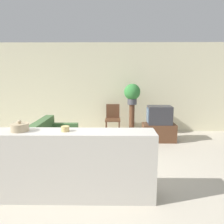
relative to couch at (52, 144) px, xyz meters
name	(u,v)px	position (x,y,z in m)	size (l,w,h in m)	color
ground_plane	(72,184)	(0.65, -1.22, -0.28)	(14.00, 14.00, 0.00)	beige
wall_back	(92,88)	(0.65, 2.21, 1.07)	(9.00, 0.06, 2.70)	beige
couch	(52,144)	(0.00, 0.00, 0.00)	(0.80, 1.60, 0.77)	#476B3D
tv_stand	(159,132)	(2.53, 1.13, -0.05)	(0.86, 0.46, 0.47)	brown
television	(159,115)	(2.52, 1.13, 0.43)	(0.63, 0.44, 0.48)	#333338
wooden_chair	(113,118)	(1.29, 1.80, 0.22)	(0.44, 0.44, 0.89)	brown
plant_stand	(132,120)	(1.85, 1.68, 0.18)	(0.15, 0.15, 0.91)	brown
potted_plant	(132,93)	(1.85, 1.68, 0.96)	(0.46, 0.46, 0.59)	#4C4C51
foreground_counter	(65,165)	(0.65, -1.59, 0.21)	(2.54, 0.44, 0.99)	beige
decorative_bowl	(20,127)	(0.03, -1.59, 0.76)	(0.24, 0.24, 0.16)	tan
candle_jar	(65,129)	(0.67, -1.59, 0.74)	(0.12, 0.12, 0.07)	tan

